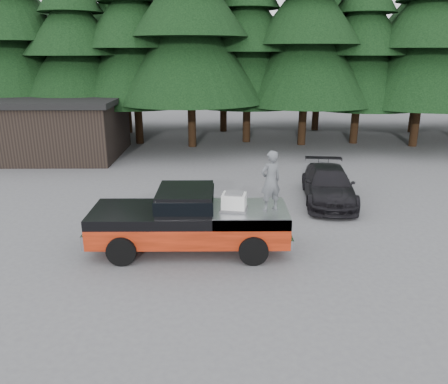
{
  "coord_description": "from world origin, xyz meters",
  "views": [
    {
      "loc": [
        0.8,
        -12.72,
        5.76
      ],
      "look_at": [
        0.89,
        0.0,
        1.64
      ],
      "focal_mm": 35.0,
      "sensor_mm": 36.0,
      "label": 1
    }
  ],
  "objects_px": {
    "man_on_bed": "(271,181)",
    "air_compressor": "(234,202)",
    "pickup_truck": "(190,229)",
    "utility_building": "(48,127)",
    "parked_car": "(328,185)"
  },
  "relations": [
    {
      "from": "air_compressor",
      "to": "utility_building",
      "type": "height_order",
      "value": "utility_building"
    },
    {
      "from": "air_compressor",
      "to": "utility_building",
      "type": "relative_size",
      "value": 0.08
    },
    {
      "from": "pickup_truck",
      "to": "utility_building",
      "type": "relative_size",
      "value": 0.71
    },
    {
      "from": "man_on_bed",
      "to": "utility_building",
      "type": "xyz_separation_m",
      "value": [
        -11.23,
        12.76,
        -0.55
      ]
    },
    {
      "from": "pickup_truck",
      "to": "parked_car",
      "type": "xyz_separation_m",
      "value": [
        5.23,
        4.46,
        0.01
      ]
    },
    {
      "from": "utility_building",
      "to": "parked_car",
      "type": "bearing_deg",
      "value": -29.96
    },
    {
      "from": "air_compressor",
      "to": "pickup_truck",
      "type": "bearing_deg",
      "value": -176.4
    },
    {
      "from": "parked_car",
      "to": "air_compressor",
      "type": "bearing_deg",
      "value": -123.78
    },
    {
      "from": "man_on_bed",
      "to": "air_compressor",
      "type": "bearing_deg",
      "value": -25.98
    },
    {
      "from": "pickup_truck",
      "to": "man_on_bed",
      "type": "xyz_separation_m",
      "value": [
        2.37,
        -0.17,
        1.55
      ]
    },
    {
      "from": "pickup_truck",
      "to": "man_on_bed",
      "type": "distance_m",
      "value": 2.83
    },
    {
      "from": "pickup_truck",
      "to": "man_on_bed",
      "type": "relative_size",
      "value": 3.38
    },
    {
      "from": "air_compressor",
      "to": "utility_building",
      "type": "distance_m",
      "value": 16.3
    },
    {
      "from": "pickup_truck",
      "to": "utility_building",
      "type": "xyz_separation_m",
      "value": [
        -8.86,
        12.58,
        1.0
      ]
    },
    {
      "from": "man_on_bed",
      "to": "parked_car",
      "type": "xyz_separation_m",
      "value": [
        2.87,
        4.64,
        -1.54
      ]
    }
  ]
}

